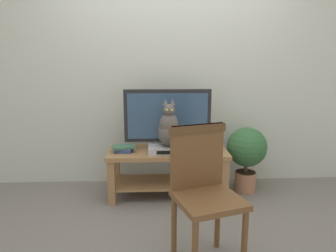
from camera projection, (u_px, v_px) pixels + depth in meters
name	position (u px, v px, depth m)	size (l,w,h in m)	color
ground_plane	(176.00, 221.00, 2.74)	(12.00, 12.00, 0.00)	slate
back_wall	(171.00, 59.00, 3.43)	(7.00, 0.12, 2.80)	#B7BCB2
tv_stand	(168.00, 164.00, 3.20)	(1.21, 0.50, 0.49)	olive
tv	(168.00, 118.00, 3.16)	(0.88, 0.20, 0.61)	black
media_box	(169.00, 149.00, 3.10)	(0.40, 0.26, 0.07)	#ADADB2
cat	(169.00, 128.00, 3.04)	(0.22, 0.37, 0.48)	#514C47
wooden_chair	(203.00, 185.00, 2.11)	(0.52, 0.52, 0.96)	brown
book_stack	(124.00, 148.00, 3.10)	(0.24, 0.17, 0.07)	#33477A
potted_plant	(247.00, 152.00, 3.29)	(0.42, 0.42, 0.70)	#9E6B4C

